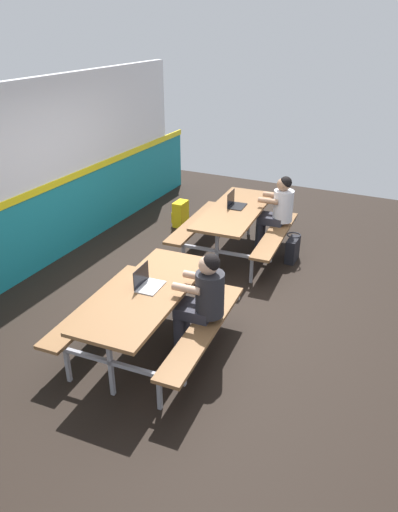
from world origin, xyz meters
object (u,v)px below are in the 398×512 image
object	(u,v)px
backpack_dark	(180,214)
tote_bag_bright	(293,249)
student_further	(278,208)
picnic_table_right	(235,219)
laptop_dark	(235,203)
laptop_silver	(147,283)
picnic_table_left	(148,304)
student_nearer	(203,296)

from	to	relation	value
backpack_dark	tote_bag_bright	bearing A→B (deg)	-102.72
backpack_dark	student_further	bearing A→B (deg)	-97.51
picnic_table_right	tote_bag_bright	bearing A→B (deg)	-80.01
picnic_table_right	laptop_dark	distance (m)	0.24
laptop_dark	backpack_dark	bearing A→B (deg)	66.02
student_further	laptop_silver	size ratio (longest dim) A/B	3.63
laptop_dark	student_further	bearing A→B (deg)	-61.81
student_further	laptop_silver	bearing A→B (deg)	170.03
picnic_table_left	laptop_dark	xyz separation A→B (m)	(2.71, 0.10, 0.21)
laptop_dark	laptop_silver	bearing A→B (deg)	-178.73
student_further	laptop_dark	distance (m)	0.66
tote_bag_bright	student_nearer	bearing A→B (deg)	173.88
student_nearer	tote_bag_bright	distance (m)	2.64
student_further	tote_bag_bright	bearing A→B (deg)	-125.64
picnic_table_right	picnic_table_left	bearing A→B (deg)	-178.74
tote_bag_bright	laptop_silver	bearing A→B (deg)	162.26
laptop_silver	laptop_dark	distance (m)	2.64
student_nearer	tote_bag_bright	world-z (taller)	student_nearer
laptop_dark	tote_bag_bright	distance (m)	1.10
backpack_dark	tote_bag_bright	xyz separation A→B (m)	(-0.49, -2.15, -0.02)
picnic_table_right	student_nearer	bearing A→B (deg)	-165.98
picnic_table_right	student_nearer	size ratio (longest dim) A/B	1.62
student_further	tote_bag_bright	distance (m)	0.67
student_further	picnic_table_left	bearing A→B (deg)	171.06
laptop_dark	tote_bag_bright	world-z (taller)	laptop_dark
student_nearer	laptop_dark	bearing A→B (deg)	14.44
tote_bag_bright	laptop_dark	bearing A→B (deg)	93.81
picnic_table_right	student_further	distance (m)	0.68
picnic_table_left	picnic_table_right	distance (m)	2.62
picnic_table_left	backpack_dark	size ratio (longest dim) A/B	4.45
picnic_table_right	tote_bag_bright	world-z (taller)	picnic_table_right
student_nearer	laptop_dark	size ratio (longest dim) A/B	3.63
student_nearer	laptop_dark	distance (m)	2.59
picnic_table_left	picnic_table_right	bearing A→B (deg)	1.26
laptop_silver	tote_bag_bright	distance (m)	2.89
picnic_table_right	laptop_silver	xyz separation A→B (m)	(-2.54, -0.02, 0.21)
picnic_table_left	laptop_silver	size ratio (longest dim) A/B	5.88
student_further	backpack_dark	bearing A→B (deg)	82.49
laptop_dark	backpack_dark	world-z (taller)	laptop_dark
student_nearer	student_further	size ratio (longest dim) A/B	1.00
tote_bag_bright	backpack_dark	bearing A→B (deg)	77.28
backpack_dark	picnic_table_left	bearing A→B (deg)	-157.80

